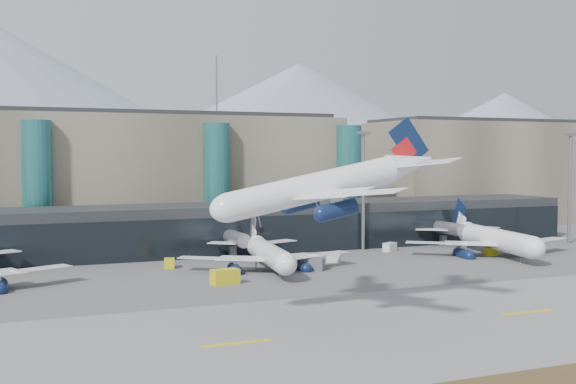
# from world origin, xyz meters

# --- Properties ---
(ground) EXTENTS (900.00, 900.00, 0.00)m
(ground) POSITION_xyz_m (0.00, 0.00, 0.00)
(ground) COLOR #515154
(ground) RESTS_ON ground
(runway_strip) EXTENTS (400.00, 40.00, 0.04)m
(runway_strip) POSITION_xyz_m (0.00, -15.00, 0.02)
(runway_strip) COLOR slate
(runway_strip) RESTS_ON ground
(runway_markings) EXTENTS (128.00, 1.00, 0.02)m
(runway_markings) POSITION_xyz_m (-0.00, -15.00, 0.05)
(runway_markings) COLOR gold
(runway_markings) RESTS_ON ground
(concourse) EXTENTS (170.00, 27.00, 10.00)m
(concourse) POSITION_xyz_m (-0.02, 57.73, 4.97)
(concourse) COLOR black
(concourse) RESTS_ON ground
(terminal_main) EXTENTS (130.00, 30.00, 31.00)m
(terminal_main) POSITION_xyz_m (-25.00, 90.00, 15.44)
(terminal_main) COLOR gray
(terminal_main) RESTS_ON ground
(terminal_east) EXTENTS (70.00, 30.00, 31.00)m
(terminal_east) POSITION_xyz_m (95.00, 90.00, 15.44)
(terminal_east) COLOR gray
(terminal_east) RESTS_ON ground
(teal_towers) EXTENTS (116.40, 19.40, 46.00)m
(teal_towers) POSITION_xyz_m (-14.99, 74.01, 14.01)
(teal_towers) COLOR #276C6D
(teal_towers) RESTS_ON ground
(mountain_ridge) EXTENTS (910.00, 400.00, 110.00)m
(mountain_ridge) POSITION_xyz_m (15.97, 380.00, 45.74)
(mountain_ridge) COLOR gray
(mountain_ridge) RESTS_ON ground
(lightmast_mid) EXTENTS (3.00, 1.20, 25.60)m
(lightmast_mid) POSITION_xyz_m (30.00, 48.00, 14.42)
(lightmast_mid) COLOR slate
(lightmast_mid) RESTS_ON ground
(lightmast_right) EXTENTS (3.00, 1.20, 25.60)m
(lightmast_right) POSITION_xyz_m (80.00, 40.00, 14.42)
(lightmast_right) COLOR slate
(lightmast_right) RESTS_ON ground
(hero_jet) EXTENTS (31.13, 31.95, 10.29)m
(hero_jet) POSITION_xyz_m (-4.54, -7.72, 17.86)
(hero_jet) COLOR white
(hero_jet) RESTS_ON ground
(jet_parked_mid) EXTENTS (33.04, 33.19, 10.75)m
(jet_parked_mid) POSITION_xyz_m (1.40, 32.34, 4.07)
(jet_parked_mid) COLOR white
(jet_parked_mid) RESTS_ON ground
(jet_parked_right) EXTENTS (37.61, 38.09, 12.30)m
(jet_parked_right) POSITION_xyz_m (50.93, 32.53, 4.65)
(jet_parked_right) COLOR white
(jet_parked_right) RESTS_ON ground
(veh_b) EXTENTS (2.52, 3.34, 1.72)m
(veh_b) POSITION_xyz_m (-14.58, 39.61, 0.86)
(veh_b) COLOR gold
(veh_b) RESTS_ON ground
(veh_c) EXTENTS (4.49, 4.18, 2.24)m
(veh_c) POSITION_xyz_m (8.48, 27.35, 1.12)
(veh_c) COLOR #515156
(veh_c) RESTS_ON ground
(veh_d) EXTENTS (3.63, 3.06, 1.83)m
(veh_d) POSITION_xyz_m (34.20, 43.84, 0.91)
(veh_d) COLOR silver
(veh_d) RESTS_ON ground
(veh_e) EXTENTS (3.29, 2.43, 1.67)m
(veh_e) POSITION_xyz_m (49.82, 29.99, 0.83)
(veh_e) COLOR gold
(veh_e) RESTS_ON ground
(veh_g) EXTENTS (2.96, 2.70, 1.49)m
(veh_g) POSITION_xyz_m (16.14, 34.35, 0.75)
(veh_g) COLOR silver
(veh_g) RESTS_ON ground
(veh_h) EXTENTS (4.63, 2.89, 2.40)m
(veh_h) POSITION_xyz_m (-10.22, 20.04, 1.20)
(veh_h) COLOR gold
(veh_h) RESTS_ON ground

